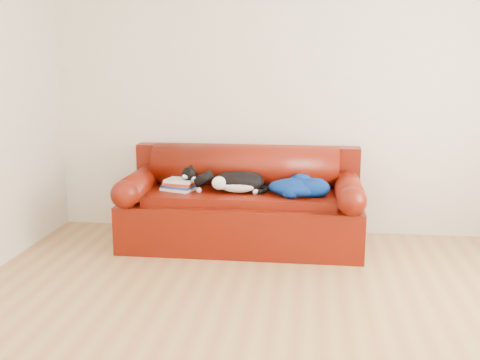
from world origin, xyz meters
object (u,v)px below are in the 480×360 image
object	(u,v)px
sofa_base	(242,219)
cat	(237,183)
blanket	(298,186)
book_stack	(180,185)

from	to	relation	value
sofa_base	cat	bearing A→B (deg)	-111.40
sofa_base	cat	size ratio (longest dim) A/B	3.22
cat	blanket	bearing A→B (deg)	-22.55
book_stack	cat	world-z (taller)	cat
sofa_base	book_stack	size ratio (longest dim) A/B	6.34
book_stack	blanket	bearing A→B (deg)	-2.25
book_stack	cat	bearing A→B (deg)	-3.59
book_stack	blanket	size ratio (longest dim) A/B	0.61
sofa_base	blanket	xyz separation A→B (m)	(0.49, -0.09, 0.33)
sofa_base	book_stack	distance (m)	0.64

